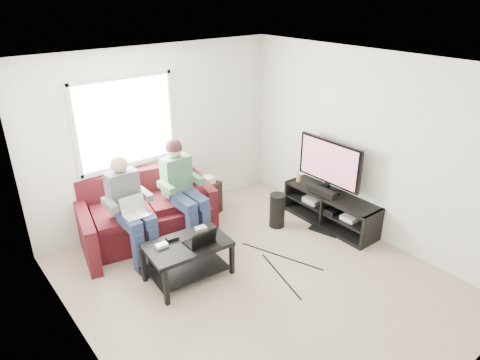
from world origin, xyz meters
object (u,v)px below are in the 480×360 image
Objects in this scene: coffee_table at (188,252)px; tv_stand at (330,211)px; end_table at (207,197)px; tv at (329,164)px; subwoofer at (277,210)px; sofa at (148,214)px.

tv_stand is at bearing -5.81° from coffee_table.
tv_stand is 2.46× the size of end_table.
tv reaches higher than subwoofer.
tv is at bearing -47.64° from end_table.
subwoofer reaches higher than coffee_table.
subwoofer is 1.15m from end_table.
subwoofer is at bearing 7.40° from coffee_table.
subwoofer is at bearing 145.02° from tv_stand.
sofa is at bearing 85.67° from coffee_table.
coffee_table is 2.45m from tv.
tv is at bearing 91.47° from tv_stand.
sofa reaches higher than end_table.
end_table is (-1.24, 1.36, -0.69)m from tv.
end_table is at bearing 120.17° from subwoofer.
subwoofer is (1.62, -0.99, -0.07)m from sofa.
coffee_table is 2.39m from tv_stand.
coffee_table is 0.95× the size of tv.
subwoofer is (-0.66, 0.46, 0.04)m from tv_stand.
coffee_table is 0.69× the size of tv_stand.
sofa is at bearing 148.53° from subwoofer.
coffee_table is at bearing -172.60° from subwoofer.
coffee_table is at bearing -94.33° from sofa.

